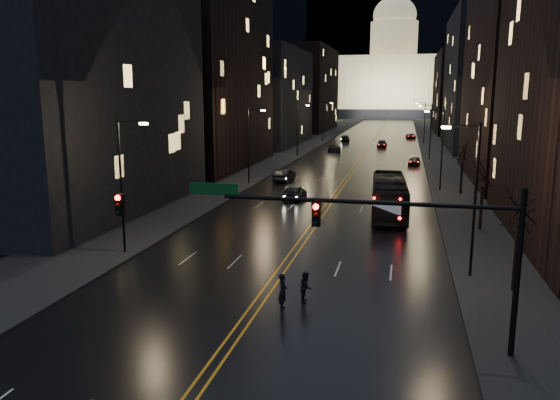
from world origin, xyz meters
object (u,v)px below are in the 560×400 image
Objects in this scene: oncoming_car_b at (285,175)px; pedestrian_a at (283,292)px; traffic_signal at (374,229)px; oncoming_car_a at (295,192)px; pedestrian_b at (306,287)px; receding_car_a at (388,184)px; bus at (389,196)px.

oncoming_car_b is 40.75m from pedestrian_a.
traffic_signal is 33.04m from oncoming_car_a.
traffic_signal is at bearing -128.25° from pedestrian_a.
oncoming_car_b is (-13.16, 42.86, -4.32)m from traffic_signal.
oncoming_car_b is 39.75m from pedestrian_b.
pedestrian_b is (-3.10, -34.23, 0.03)m from receding_car_a.
traffic_signal reaches higher than pedestrian_b.
pedestrian_a is at bearing -99.85° from receding_car_a.
pedestrian_a is at bearing 106.43° from oncoming_car_b.
pedestrian_a reaches higher than pedestrian_b.
oncoming_car_a is at bearing 148.91° from bus.
traffic_signal is at bearing -92.73° from bus.
pedestrian_a is at bearing 102.73° from oncoming_car_a.
receding_car_a is at bearing 165.25° from oncoming_car_b.
pedestrian_b is (-3.57, 4.28, -4.30)m from traffic_signal.
oncoming_car_a is 28.73m from pedestrian_a.
traffic_signal is 3.68× the size of receding_car_a.
oncoming_car_b is 2.56× the size of pedestrian_a.
pedestrian_b is at bearing -98.53° from receding_car_a.
traffic_signal reaches higher than oncoming_car_a.
oncoming_car_b reaches higher than receding_car_a.
pedestrian_b reaches higher than receding_car_a.
receding_car_a is (-0.48, 38.51, -4.33)m from traffic_signal.
bus is 21.20m from oncoming_car_b.
receding_car_a is at bearing -9.35° from pedestrian_b.
oncoming_car_b reaches higher than oncoming_car_a.
bus reaches higher than pedestrian_b.
bus is 6.67× the size of pedestrian_a.
receding_car_a is (12.69, -4.35, -0.00)m from oncoming_car_b.
pedestrian_a is (8.65, -39.82, 0.14)m from oncoming_car_b.
oncoming_car_a is 27.69m from pedestrian_b.
oncoming_car_a is 12.09m from oncoming_car_b.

